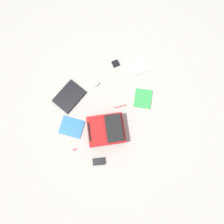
{
  "coord_description": "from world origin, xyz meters",
  "views": [
    {
      "loc": [
        -0.39,
        0.15,
        2.17
      ],
      "look_at": [
        -0.02,
        0.02,
        0.02
      ],
      "focal_mm": 30.14,
      "sensor_mm": 36.0,
      "label": 1
    }
  ],
  "objects_px": {
    "book_blue": "(72,127)",
    "earbud_pouch": "(116,64)",
    "book_comic": "(143,99)",
    "laptop": "(69,96)",
    "computer_mouse": "(95,83)",
    "power_brick": "(99,162)",
    "pen_black": "(121,106)",
    "usb_stick": "(75,149)",
    "backpack": "(107,130)",
    "book_red": "(138,67)"
  },
  "relations": [
    {
      "from": "book_blue",
      "to": "earbud_pouch",
      "type": "xyz_separation_m",
      "value": [
        0.57,
        -0.74,
        0.0
      ]
    },
    {
      "from": "book_comic",
      "to": "earbud_pouch",
      "type": "relative_size",
      "value": 3.78
    },
    {
      "from": "laptop",
      "to": "book_comic",
      "type": "height_order",
      "value": "laptop"
    },
    {
      "from": "laptop",
      "to": "book_comic",
      "type": "distance_m",
      "value": 0.87
    },
    {
      "from": "computer_mouse",
      "to": "power_brick",
      "type": "relative_size",
      "value": 0.77
    },
    {
      "from": "book_comic",
      "to": "pen_black",
      "type": "bearing_deg",
      "value": 89.78
    },
    {
      "from": "pen_black",
      "to": "power_brick",
      "type": "bearing_deg",
      "value": 139.31
    },
    {
      "from": "pen_black",
      "to": "usb_stick",
      "type": "height_order",
      "value": "pen_black"
    },
    {
      "from": "backpack",
      "to": "power_brick",
      "type": "xyz_separation_m",
      "value": [
        -0.3,
        0.2,
        -0.07
      ]
    },
    {
      "from": "computer_mouse",
      "to": "usb_stick",
      "type": "bearing_deg",
      "value": 154.4
    },
    {
      "from": "laptop",
      "to": "power_brick",
      "type": "relative_size",
      "value": 3.14
    },
    {
      "from": "power_brick",
      "to": "book_blue",
      "type": "bearing_deg",
      "value": 20.44
    },
    {
      "from": "computer_mouse",
      "to": "usb_stick",
      "type": "distance_m",
      "value": 0.81
    },
    {
      "from": "book_red",
      "to": "backpack",
      "type": "bearing_deg",
      "value": 134.84
    },
    {
      "from": "book_comic",
      "to": "pen_black",
      "type": "height_order",
      "value": "book_comic"
    },
    {
      "from": "book_red",
      "to": "power_brick",
      "type": "bearing_deg",
      "value": 138.15
    },
    {
      "from": "book_blue",
      "to": "pen_black",
      "type": "relative_size",
      "value": 2.31
    },
    {
      "from": "backpack",
      "to": "book_comic",
      "type": "xyz_separation_m",
      "value": [
        0.22,
        -0.52,
        -0.08
      ]
    },
    {
      "from": "laptop",
      "to": "usb_stick",
      "type": "bearing_deg",
      "value": 168.58
    },
    {
      "from": "power_brick",
      "to": "pen_black",
      "type": "height_order",
      "value": "power_brick"
    },
    {
      "from": "pen_black",
      "to": "book_comic",
      "type": "bearing_deg",
      "value": -90.22
    },
    {
      "from": "backpack",
      "to": "book_red",
      "type": "height_order",
      "value": "backpack"
    },
    {
      "from": "pen_black",
      "to": "backpack",
      "type": "bearing_deg",
      "value": 131.81
    },
    {
      "from": "book_blue",
      "to": "power_brick",
      "type": "xyz_separation_m",
      "value": [
        -0.47,
        -0.17,
        0.01
      ]
    },
    {
      "from": "book_blue",
      "to": "computer_mouse",
      "type": "bearing_deg",
      "value": -45.58
    },
    {
      "from": "book_blue",
      "to": "usb_stick",
      "type": "height_order",
      "value": "book_blue"
    },
    {
      "from": "power_brick",
      "to": "usb_stick",
      "type": "relative_size",
      "value": 2.86
    },
    {
      "from": "power_brick",
      "to": "laptop",
      "type": "bearing_deg",
      "value": 6.49
    },
    {
      "from": "laptop",
      "to": "earbud_pouch",
      "type": "xyz_separation_m",
      "value": [
        0.22,
        -0.66,
        -0.01
      ]
    },
    {
      "from": "pen_black",
      "to": "earbud_pouch",
      "type": "bearing_deg",
      "value": -13.14
    },
    {
      "from": "book_red",
      "to": "power_brick",
      "type": "relative_size",
      "value": 1.86
    },
    {
      "from": "backpack",
      "to": "earbud_pouch",
      "type": "height_order",
      "value": "backpack"
    },
    {
      "from": "laptop",
      "to": "pen_black",
      "type": "height_order",
      "value": "laptop"
    },
    {
      "from": "backpack",
      "to": "computer_mouse",
      "type": "height_order",
      "value": "backpack"
    },
    {
      "from": "backpack",
      "to": "book_blue",
      "type": "relative_size",
      "value": 1.34
    },
    {
      "from": "book_red",
      "to": "computer_mouse",
      "type": "relative_size",
      "value": 2.42
    },
    {
      "from": "book_comic",
      "to": "power_brick",
      "type": "height_order",
      "value": "power_brick"
    },
    {
      "from": "backpack",
      "to": "pen_black",
      "type": "xyz_separation_m",
      "value": [
        0.22,
        -0.24,
        -0.08
      ]
    },
    {
      "from": "laptop",
      "to": "pen_black",
      "type": "distance_m",
      "value": 0.62
    },
    {
      "from": "book_blue",
      "to": "power_brick",
      "type": "height_order",
      "value": "power_brick"
    },
    {
      "from": "book_comic",
      "to": "book_blue",
      "type": "bearing_deg",
      "value": 92.9
    },
    {
      "from": "backpack",
      "to": "book_red",
      "type": "distance_m",
      "value": 0.86
    },
    {
      "from": "computer_mouse",
      "to": "earbud_pouch",
      "type": "bearing_deg",
      "value": -53.88
    },
    {
      "from": "book_comic",
      "to": "computer_mouse",
      "type": "relative_size",
      "value": 2.86
    },
    {
      "from": "laptop",
      "to": "book_red",
      "type": "relative_size",
      "value": 1.69
    },
    {
      "from": "earbud_pouch",
      "to": "computer_mouse",
      "type": "bearing_deg",
      "value": 116.84
    },
    {
      "from": "power_brick",
      "to": "usb_stick",
      "type": "distance_m",
      "value": 0.31
    },
    {
      "from": "backpack",
      "to": "laptop",
      "type": "distance_m",
      "value": 0.61
    },
    {
      "from": "usb_stick",
      "to": "power_brick",
      "type": "bearing_deg",
      "value": -134.82
    },
    {
      "from": "computer_mouse",
      "to": "pen_black",
      "type": "relative_size",
      "value": 0.72
    }
  ]
}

